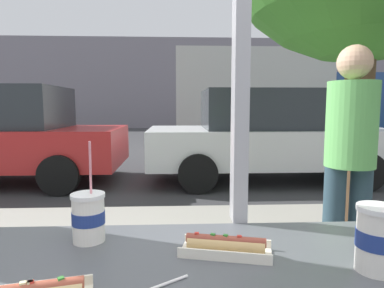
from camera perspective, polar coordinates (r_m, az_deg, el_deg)
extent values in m
plane|color=#38383A|center=(9.18, -1.27, -2.24)|extent=(60.00, 60.00, 0.00)
cube|color=#9E998E|center=(2.98, 1.93, -19.69)|extent=(16.00, 2.80, 0.15)
cube|color=#35373A|center=(1.19, 8.34, -13.85)|extent=(2.00, 0.02, 0.02)
cube|color=#9E9EA3|center=(1.20, 8.41, 20.31)|extent=(0.05, 0.08, 1.38)
cube|color=gray|center=(22.11, -2.13, 10.21)|extent=(28.00, 1.20, 5.67)
cylinder|color=silver|center=(0.96, 29.00, -14.29)|extent=(0.10, 0.10, 0.15)
cylinder|color=navy|center=(0.96, 29.02, -13.87)|extent=(0.10, 0.10, 0.04)
cylinder|color=black|center=(0.94, 29.24, -10.17)|extent=(0.09, 0.09, 0.01)
cylinder|color=white|center=(0.93, 29.27, -9.58)|extent=(0.10, 0.10, 0.01)
cylinder|color=white|center=(1.07, -17.20, -12.17)|extent=(0.09, 0.09, 0.13)
cylinder|color=navy|center=(1.06, -17.22, -11.83)|extent=(0.10, 0.10, 0.04)
cylinder|color=black|center=(1.05, -17.32, -8.91)|extent=(0.09, 0.09, 0.01)
cylinder|color=white|center=(1.05, -17.34, -8.39)|extent=(0.10, 0.10, 0.01)
cylinder|color=pink|center=(1.02, -16.89, -5.02)|extent=(0.02, 0.04, 0.20)
cube|color=silver|center=(0.97, 5.73, -17.91)|extent=(0.26, 0.15, 0.01)
cube|color=silver|center=(0.92, 5.47, -18.50)|extent=(0.24, 0.06, 0.03)
cube|color=silver|center=(1.01, 5.98, -16.23)|extent=(0.24, 0.06, 0.03)
cylinder|color=tan|center=(0.96, 5.75, -16.66)|extent=(0.21, 0.09, 0.04)
cylinder|color=brown|center=(0.95, 5.75, -16.00)|extent=(0.22, 0.08, 0.03)
cube|color=red|center=(0.96, 0.81, -15.07)|extent=(0.01, 0.01, 0.01)
cube|color=#337A2D|center=(0.95, 3.57, -15.23)|extent=(0.02, 0.01, 0.01)
cube|color=#337A2D|center=(0.95, 5.74, -15.33)|extent=(0.02, 0.01, 0.01)
cube|color=red|center=(0.95, 8.08, -15.41)|extent=(0.01, 0.01, 0.01)
cube|color=beige|center=(0.85, -25.55, -21.26)|extent=(0.25, 0.06, 0.03)
cube|color=#337A2D|center=(0.79, -21.44, -20.63)|extent=(0.02, 0.02, 0.01)
cube|color=red|center=(0.79, -25.80, -20.52)|extent=(0.01, 0.01, 0.01)
cube|color=beige|center=(0.80, -26.87, -20.47)|extent=(0.01, 0.01, 0.01)
cube|color=beige|center=(0.79, -25.86, -20.51)|extent=(0.02, 0.01, 0.01)
cube|color=red|center=(6.96, -29.71, -0.41)|extent=(4.30, 1.89, 0.68)
cylinder|color=black|center=(7.41, -16.97, -2.11)|extent=(0.64, 0.18, 0.64)
cylinder|color=black|center=(5.62, -21.73, -4.96)|extent=(0.64, 0.18, 0.64)
cube|color=silver|center=(6.43, 12.77, -0.30)|extent=(4.42, 1.85, 0.66)
cube|color=#282D33|center=(6.37, 12.53, 5.81)|extent=(2.30, 1.63, 0.71)
cylinder|color=black|center=(7.79, 20.65, -1.84)|extent=(0.64, 0.18, 0.64)
cylinder|color=black|center=(6.16, 27.45, -4.26)|extent=(0.64, 0.18, 0.64)
cylinder|color=black|center=(7.16, 0.07, -2.12)|extent=(0.64, 0.18, 0.64)
cylinder|color=black|center=(5.35, 1.02, -5.07)|extent=(0.64, 0.18, 0.64)
cube|color=beige|center=(10.69, 9.57, 8.26)|extent=(4.51, 2.20, 2.58)
cube|color=navy|center=(11.72, 24.38, 5.94)|extent=(1.90, 2.10, 1.90)
cylinder|color=black|center=(12.70, 22.04, 1.75)|extent=(0.90, 0.24, 0.90)
cylinder|color=black|center=(10.83, 26.66, 0.80)|extent=(0.90, 0.24, 0.90)
cylinder|color=black|center=(11.68, 4.70, 1.83)|extent=(0.90, 0.24, 0.90)
cylinder|color=black|center=(9.51, 6.39, 0.76)|extent=(0.90, 0.24, 0.90)
cylinder|color=#283E49|center=(2.52, 22.87, -13.02)|extent=(0.14, 0.14, 0.84)
cylinder|color=#283E49|center=(2.60, 26.53, -12.59)|extent=(0.14, 0.14, 0.84)
cylinder|color=#5DAB56|center=(2.43, 25.51, 3.01)|extent=(0.32, 0.32, 0.56)
sphere|color=tan|center=(2.44, 25.97, 12.41)|extent=(0.22, 0.22, 0.22)
cylinder|color=brown|center=(3.22, 26.25, 2.20)|extent=(0.24, 0.24, 2.07)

